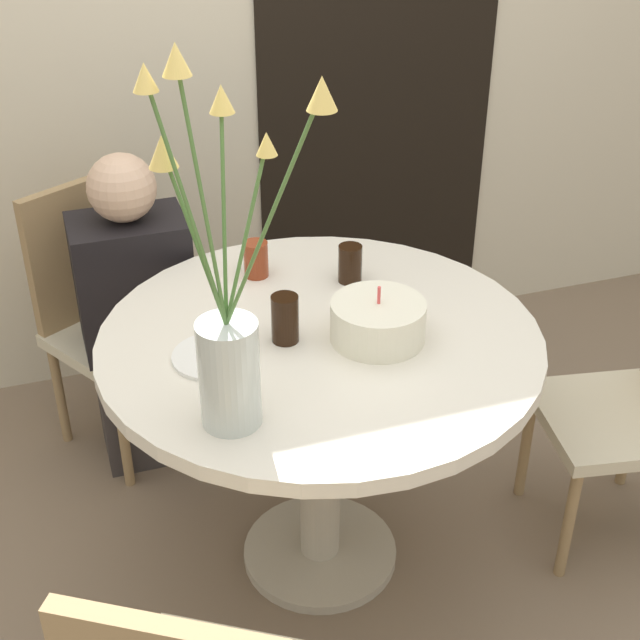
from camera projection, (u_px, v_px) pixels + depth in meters
The scene contains 12 objects.
ground_plane at pixel (320, 555), 2.60m from camera, with size 16.00×16.00×0.00m, color #7A6651.
wall_back at pixel (202, 9), 2.90m from camera, with size 8.00×0.05×2.60m.
doorway_panel at pixel (379, 78), 3.18m from camera, with size 0.90×0.01×2.05m.
dining_table at pixel (320, 379), 2.27m from camera, with size 1.11×1.11×0.76m.
chair_right_flank at pixel (107, 306), 2.86m from camera, with size 0.55×0.55×0.88m.
birthday_cake at pixel (378, 321), 2.16m from camera, with size 0.23×0.23×0.15m.
flower_vase at pixel (227, 330), 1.79m from camera, with size 0.32×0.29×0.79m.
side_plate at pixel (215, 356), 2.11m from camera, with size 0.21×0.21×0.01m.
drink_glass_0 at pixel (285, 318), 2.15m from camera, with size 0.07×0.07×0.12m.
drink_glass_1 at pixel (256, 259), 2.44m from camera, with size 0.07×0.07×0.10m.
drink_glass_2 at pixel (350, 264), 2.41m from camera, with size 0.06×0.06×0.11m.
person_woman at pixel (138, 324), 2.77m from camera, with size 0.34×0.24×1.04m.
Camera 1 is at (-0.60, -1.77, 1.93)m, focal length 50.00 mm.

